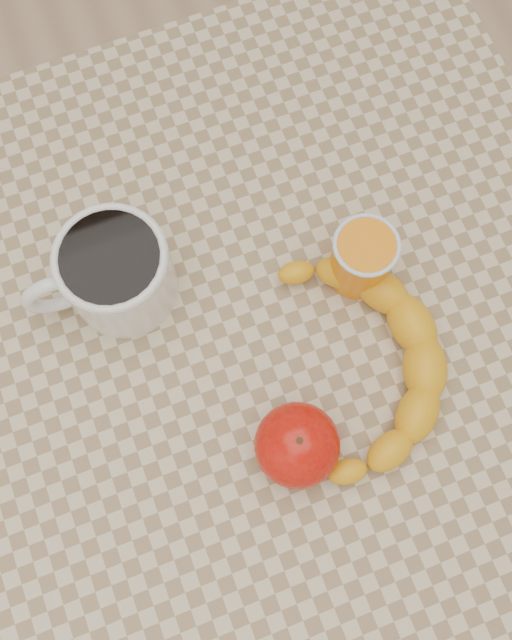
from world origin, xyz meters
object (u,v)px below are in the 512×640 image
object	(u,v)px
orange_juice_glass	(362,258)
banana	(364,364)
table	(256,344)
coffee_mug	(114,272)
apple	(297,445)

from	to	relation	value
orange_juice_glass	banana	size ratio (longest dim) A/B	0.24
orange_juice_glass	banana	world-z (taller)	orange_juice_glass
table	orange_juice_glass	distance (m)	0.18
coffee_mug	orange_juice_glass	size ratio (longest dim) A/B	2.00
orange_juice_glass	apple	xyz separation A→B (m)	(-0.14, -0.16, -0.00)
orange_juice_glass	apple	distance (m)	0.21
apple	banana	bearing A→B (deg)	28.44
table	apple	world-z (taller)	apple
apple	coffee_mug	bearing A→B (deg)	115.70
table	orange_juice_glass	world-z (taller)	orange_juice_glass
table	orange_juice_glass	xyz separation A→B (m)	(0.13, 0.02, 0.13)
orange_juice_glass	banana	bearing A→B (deg)	-110.81
orange_juice_glass	apple	world-z (taller)	orange_juice_glass
coffee_mug	orange_juice_glass	distance (m)	0.26
coffee_mug	orange_juice_glass	world-z (taller)	coffee_mug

